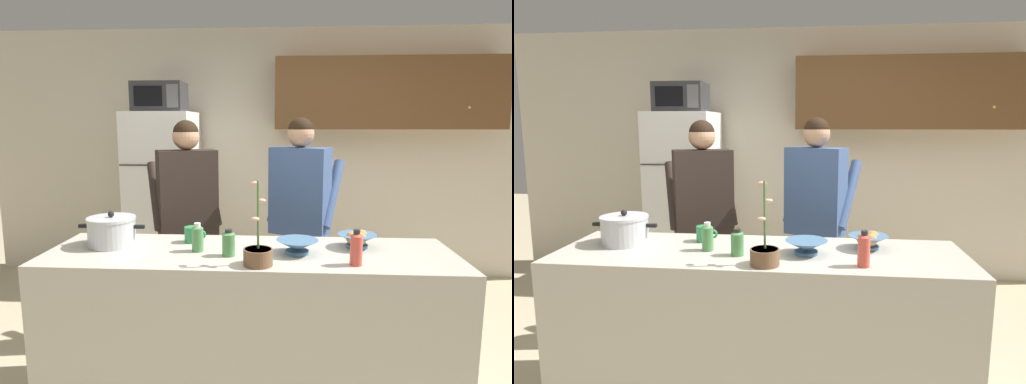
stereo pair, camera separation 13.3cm
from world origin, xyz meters
TOP-DOWN VIEW (x-y plane):
  - back_wall_unit at (0.26, 2.25)m, footprint 6.00×0.48m
  - kitchen_island at (0.00, 0.00)m, footprint 2.28×0.68m
  - refrigerator at (-1.01, 1.85)m, footprint 0.64×0.68m
  - microwave at (-1.01, 1.83)m, footprint 0.48×0.37m
  - person_near_pot at (-0.52, 0.74)m, footprint 0.61×0.56m
  - person_by_sink at (0.31, 0.84)m, footprint 0.62×0.56m
  - cooking_pot at (-0.82, 0.07)m, footprint 0.39×0.28m
  - coffee_mug at (-0.36, 0.17)m, footprint 0.13×0.09m
  - bread_bowl at (0.61, 0.11)m, footprint 0.23×0.23m
  - empty_bowl at (0.26, -0.03)m, footprint 0.23×0.23m
  - bottle_near_edge at (-0.11, -0.09)m, footprint 0.07×0.07m
  - bottle_mid_counter at (-0.29, -0.02)m, footprint 0.07×0.07m
  - bottle_far_corner at (0.55, -0.21)m, footprint 0.06×0.06m
  - potted_orchid at (0.06, -0.24)m, footprint 0.15×0.15m

SIDE VIEW (x-z plane):
  - kitchen_island at x=0.00m, z-range 0.00..0.92m
  - refrigerator at x=-1.01m, z-range 0.00..1.74m
  - empty_bowl at x=0.26m, z-range 0.93..1.01m
  - coffee_mug at x=-0.36m, z-range 0.92..1.02m
  - bread_bowl at x=0.61m, z-range 0.92..1.02m
  - potted_orchid at x=0.06m, z-range 0.76..1.20m
  - bottle_near_edge at x=-0.11m, z-range 0.92..1.07m
  - bottle_mid_counter at x=-0.29m, z-range 0.92..1.08m
  - cooking_pot at x=-0.82m, z-range 0.90..1.11m
  - bottle_far_corner at x=0.55m, z-range 0.92..1.10m
  - person_near_pot at x=-0.52m, z-range 0.21..1.86m
  - person_by_sink at x=0.31m, z-range 0.21..1.89m
  - back_wall_unit at x=0.26m, z-range 0.13..2.73m
  - microwave at x=-1.01m, z-range 1.74..2.02m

